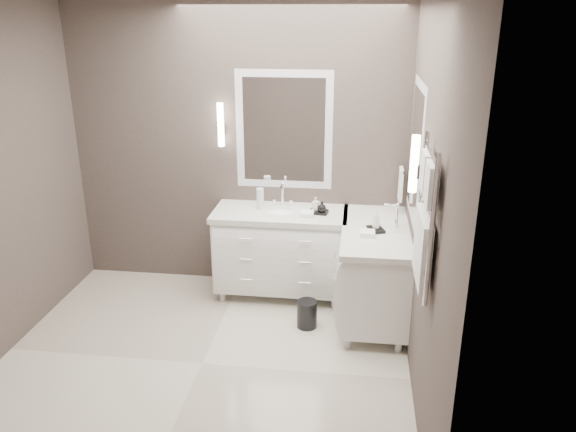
# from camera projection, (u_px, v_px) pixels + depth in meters

# --- Properties ---
(floor) EXTENTS (3.20, 3.00, 0.01)m
(floor) POSITION_uv_depth(u_px,v_px,m) (202.00, 364.00, 4.38)
(floor) COLOR beige
(floor) RESTS_ON ground
(wall_back) EXTENTS (3.20, 0.01, 2.70)m
(wall_back) POSITION_uv_depth(u_px,v_px,m) (237.00, 150.00, 5.32)
(wall_back) COLOR #463C38
(wall_back) RESTS_ON floor
(wall_front) EXTENTS (3.20, 0.01, 2.70)m
(wall_front) POSITION_uv_depth(u_px,v_px,m) (96.00, 305.00, 2.51)
(wall_front) COLOR #463C38
(wall_front) RESTS_ON floor
(wall_right) EXTENTS (0.01, 3.00, 2.70)m
(wall_right) POSITION_uv_depth(u_px,v_px,m) (426.00, 209.00, 3.73)
(wall_right) COLOR #463C38
(wall_right) RESTS_ON floor
(vanity_back) EXTENTS (1.24, 0.59, 0.97)m
(vanity_back) POSITION_uv_depth(u_px,v_px,m) (280.00, 247.00, 5.30)
(vanity_back) COLOR white
(vanity_back) RESTS_ON floor
(vanity_right) EXTENTS (0.59, 1.24, 0.97)m
(vanity_right) POSITION_uv_depth(u_px,v_px,m) (375.00, 267.00, 4.90)
(vanity_right) COLOR white
(vanity_right) RESTS_ON floor
(mirror_back) EXTENTS (0.90, 0.02, 1.10)m
(mirror_back) POSITION_uv_depth(u_px,v_px,m) (284.00, 130.00, 5.18)
(mirror_back) COLOR white
(mirror_back) RESTS_ON wall_back
(mirror_right) EXTENTS (0.02, 0.90, 1.10)m
(mirror_right) POSITION_uv_depth(u_px,v_px,m) (416.00, 152.00, 4.40)
(mirror_right) COLOR white
(mirror_right) RESTS_ON wall_right
(sconce_back) EXTENTS (0.06, 0.06, 0.40)m
(sconce_back) POSITION_uv_depth(u_px,v_px,m) (221.00, 126.00, 5.17)
(sconce_back) COLOR white
(sconce_back) RESTS_ON wall_back
(sconce_right) EXTENTS (0.06, 0.06, 0.40)m
(sconce_right) POSITION_uv_depth(u_px,v_px,m) (414.00, 165.00, 3.86)
(sconce_right) COLOR white
(sconce_right) RESTS_ON wall_right
(towel_bar_corner) EXTENTS (0.03, 0.22, 0.30)m
(towel_bar_corner) POSITION_uv_depth(u_px,v_px,m) (401.00, 184.00, 5.08)
(towel_bar_corner) COLOR white
(towel_bar_corner) RESTS_ON wall_right
(towel_ladder) EXTENTS (0.06, 0.58, 0.90)m
(towel_ladder) POSITION_uv_depth(u_px,v_px,m) (425.00, 224.00, 3.35)
(towel_ladder) COLOR white
(towel_ladder) RESTS_ON wall_right
(waste_bin) EXTENTS (0.18, 0.18, 0.24)m
(waste_bin) POSITION_uv_depth(u_px,v_px,m) (307.00, 314.00, 4.85)
(waste_bin) COLOR black
(waste_bin) RESTS_ON floor
(amenity_tray_back) EXTENTS (0.18, 0.15, 0.03)m
(amenity_tray_back) POSITION_uv_depth(u_px,v_px,m) (319.00, 212.00, 5.12)
(amenity_tray_back) COLOR black
(amenity_tray_back) RESTS_ON vanity_back
(amenity_tray_right) EXTENTS (0.16, 0.19, 0.02)m
(amenity_tray_right) POSITION_uv_depth(u_px,v_px,m) (376.00, 229.00, 4.71)
(amenity_tray_right) COLOR black
(amenity_tray_right) RESTS_ON vanity_right
(water_bottle) EXTENTS (0.09, 0.09, 0.20)m
(water_bottle) POSITION_uv_depth(u_px,v_px,m) (260.00, 199.00, 5.21)
(water_bottle) COLOR silver
(water_bottle) RESTS_ON vanity_back
(soap_bottle_a) EXTENTS (0.07, 0.07, 0.12)m
(soap_bottle_a) POSITION_uv_depth(u_px,v_px,m) (316.00, 204.00, 5.12)
(soap_bottle_a) COLOR white
(soap_bottle_a) RESTS_ON amenity_tray_back
(soap_bottle_b) EXTENTS (0.09, 0.09, 0.10)m
(soap_bottle_b) POSITION_uv_depth(u_px,v_px,m) (322.00, 206.00, 5.07)
(soap_bottle_b) COLOR black
(soap_bottle_b) RESTS_ON amenity_tray_back
(soap_bottle_c) EXTENTS (0.07, 0.07, 0.16)m
(soap_bottle_c) POSITION_uv_depth(u_px,v_px,m) (376.00, 219.00, 4.68)
(soap_bottle_c) COLOR white
(soap_bottle_c) RESTS_ON amenity_tray_right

